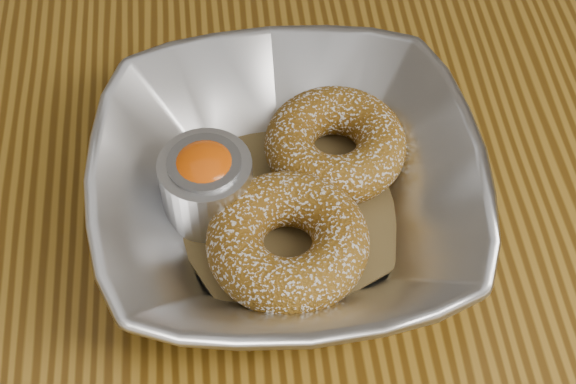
{
  "coord_description": "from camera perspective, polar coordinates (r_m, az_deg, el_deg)",
  "views": [
    {
      "loc": [
        -0.07,
        -0.28,
        1.22
      ],
      "look_at": [
        -0.04,
        0.05,
        0.78
      ],
      "focal_mm": 55.0,
      "sensor_mm": 36.0,
      "label": 1
    }
  ],
  "objects": [
    {
      "name": "serving_bowl",
      "position": [
        0.55,
        0.0,
        0.0
      ],
      "size": [
        0.25,
        0.25,
        0.06
      ],
      "primitive_type": "imported",
      "color": "silver",
      "rests_on": "table"
    },
    {
      "name": "ramekin",
      "position": [
        0.56,
        -5.3,
        0.62
      ],
      "size": [
        0.06,
        0.06,
        0.05
      ],
      "color": "silver",
      "rests_on": "table"
    },
    {
      "name": "donut_front",
      "position": [
        0.54,
        -0.02,
        -3.22
      ],
      "size": [
        0.11,
        0.11,
        0.04
      ],
      "primitive_type": "torus",
      "rotation": [
        0.0,
        0.0,
        -0.16
      ],
      "color": "brown",
      "rests_on": "parchment"
    },
    {
      "name": "donut_back",
      "position": [
        0.58,
        3.08,
        3.09
      ],
      "size": [
        0.11,
        0.11,
        0.03
      ],
      "primitive_type": "torus",
      "rotation": [
        0.0,
        0.0,
        -0.12
      ],
      "color": "brown",
      "rests_on": "parchment"
    },
    {
      "name": "parchment",
      "position": [
        0.57,
        0.0,
        -1.27
      ],
      "size": [
        0.19,
        0.19,
        0.0
      ],
      "primitive_type": "cube",
      "rotation": [
        0.0,
        0.0,
        0.46
      ],
      "color": "brown",
      "rests_on": "table"
    },
    {
      "name": "table",
      "position": [
        0.64,
        4.08,
        -10.56
      ],
      "size": [
        1.2,
        0.8,
        0.75
      ],
      "color": "brown",
      "rests_on": "ground_plane"
    }
  ]
}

